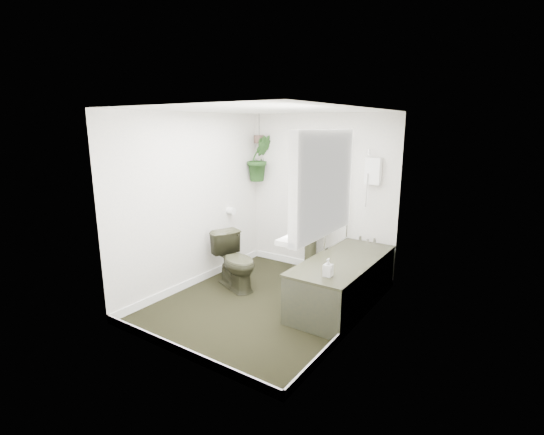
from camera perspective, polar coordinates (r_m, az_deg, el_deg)
The scene contains 22 objects.
floor at distance 4.97m, azimuth -0.98°, elevation -12.31°, with size 2.30×2.80×0.02m, color black.
ceiling at distance 4.49m, azimuth -1.10°, elevation 15.47°, with size 2.30×2.80×0.02m, color white.
wall_back at distance 5.79m, azimuth 6.97°, elevation 3.33°, with size 2.30×0.02×2.30m, color silver.
wall_front at distance 3.57m, azimuth -14.11°, elevation -3.19°, with size 2.30×0.02×2.30m, color silver.
wall_left at distance 5.33m, azimuth -11.34°, elevation 2.32°, with size 0.02×2.80×2.30m, color silver.
wall_right at distance 4.06m, azimuth 12.51°, elevation -1.11°, with size 0.02×2.80×2.30m, color silver.
skirting at distance 4.95m, azimuth -0.99°, elevation -11.68°, with size 2.30×2.80×0.10m, color white.
bathtub at distance 4.90m, azimuth 10.23°, elevation -9.10°, with size 0.72×1.72×0.58m, color #2F301F, non-canonical shape.
bath_screen at distance 5.19m, azimuth 9.53°, elevation 3.57°, with size 0.04×0.72×1.40m, color silver, non-canonical shape.
shower_box at distance 5.36m, azimuth 14.44°, elevation 6.55°, with size 0.20×0.10×0.35m, color white.
oval_mirror at distance 5.72m, azimuth 6.65°, elevation 6.76°, with size 0.46×0.03×0.62m, color beige.
wall_sconce at distance 5.91m, azimuth 3.11°, elevation 6.06°, with size 0.04×0.04×0.22m, color black.
toilet_roll_holder at distance 5.85m, azimuth -5.97°, elevation 0.96°, with size 0.11×0.11×0.11m, color white.
window_recess at distance 3.36m, azimuth 7.41°, elevation 4.85°, with size 0.08×1.00×0.90m, color white.
window_sill at distance 3.48m, azimuth 6.18°, elevation -1.90°, with size 0.18×1.00×0.04m, color white.
window_blinds at distance 3.38m, azimuth 6.73°, elevation 4.92°, with size 0.01×0.86×0.76m, color white.
toilet at distance 5.30m, azimuth -5.27°, elevation -6.29°, with size 0.41×0.73×0.74m, color #2F301F.
pedestal_sink at distance 5.78m, azimuth 5.62°, elevation -3.61°, with size 0.55×0.47×0.94m, color #2F301F, non-canonical shape.
sill_plant at distance 3.70m, azimuth 8.52°, elevation 1.28°, with size 0.23×0.20×0.25m, color black.
hanging_plant at distance 6.09m, azimuth -1.84°, elevation 8.55°, with size 0.38×0.31×0.70m, color black.
soap_bottle at distance 4.20m, azimuth 8.12°, elevation -7.17°, with size 0.09×0.09×0.20m, color black.
hanging_pot at distance 6.07m, azimuth -1.86°, elevation 11.26°, with size 0.16×0.16×0.12m, color #46322B.
Camera 1 is at (2.57, -3.68, 2.13)m, focal length 26.00 mm.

